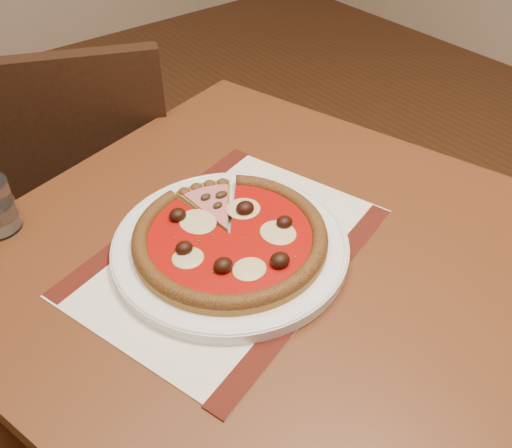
{
  "coord_description": "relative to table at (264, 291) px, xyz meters",
  "views": [
    {
      "loc": [
        -0.42,
        -0.19,
        1.31
      ],
      "look_at": [
        -0.03,
        0.29,
        0.78
      ],
      "focal_mm": 38.0,
      "sensor_mm": 36.0,
      "label": 1
    }
  ],
  "objects": [
    {
      "name": "table",
      "position": [
        0.0,
        0.0,
        0.0
      ],
      "size": [
        0.98,
        0.98,
        0.75
      ],
      "rotation": [
        0.0,
        0.0,
        0.27
      ],
      "color": "brown",
      "rests_on": "ground"
    },
    {
      "name": "plate",
      "position": [
        -0.05,
        0.02,
        0.11
      ],
      "size": [
        0.35,
        0.35,
        0.02
      ],
      "primitive_type": "cylinder",
      "color": "white",
      "rests_on": "placemat"
    },
    {
      "name": "pizza",
      "position": [
        -0.05,
        0.02,
        0.13
      ],
      "size": [
        0.29,
        0.29,
        0.04
      ],
      "color": "#AB7429",
      "rests_on": "plate"
    },
    {
      "name": "chair_far",
      "position": [
        -0.05,
        0.63,
        -0.14
      ],
      "size": [
        0.56,
        0.56,
        0.89
      ],
      "rotation": [
        0.0,
        0.0,
        2.72
      ],
      "color": "black",
      "rests_on": "ground"
    },
    {
      "name": "ham_slice",
      "position": [
        -0.01,
        0.1,
        0.13
      ],
      "size": [
        0.09,
        0.13,
        0.02
      ],
      "rotation": [
        0.0,
        0.0,
        1.28
      ],
      "color": "#AB7429",
      "rests_on": "plate"
    },
    {
      "name": "placemat",
      "position": [
        -0.05,
        0.02,
        0.1
      ],
      "size": [
        0.52,
        0.43,
        0.0
      ],
      "primitive_type": "cube",
      "rotation": [
        0.0,
        0.0,
        0.29
      ],
      "color": "white",
      "rests_on": "table"
    }
  ]
}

